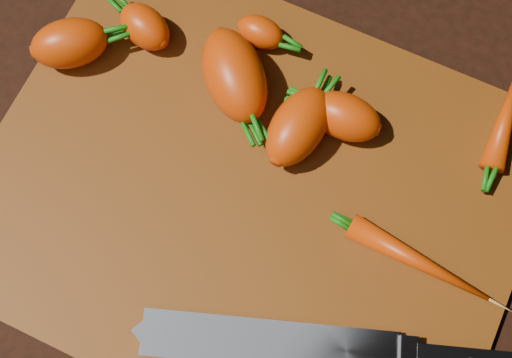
% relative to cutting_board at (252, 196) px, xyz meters
% --- Properties ---
extents(ground, '(2.00, 2.00, 0.01)m').
position_rel_cutting_board_xyz_m(ground, '(0.00, 0.00, -0.01)').
color(ground, black).
extents(cutting_board, '(0.50, 0.40, 0.01)m').
position_rel_cutting_board_xyz_m(cutting_board, '(0.00, 0.00, 0.00)').
color(cutting_board, '#5B2D0C').
rests_on(cutting_board, ground).
extents(carrot_0, '(0.09, 0.08, 0.05)m').
position_rel_cutting_board_xyz_m(carrot_0, '(-0.22, 0.06, 0.03)').
color(carrot_0, '#EC3D00').
rests_on(carrot_0, cutting_board).
extents(carrot_1, '(0.07, 0.06, 0.04)m').
position_rel_cutting_board_xyz_m(carrot_1, '(-0.16, 0.11, 0.03)').
color(carrot_1, '#EC3D00').
rests_on(carrot_1, cutting_board).
extents(carrot_2, '(0.11, 0.11, 0.06)m').
position_rel_cutting_board_xyz_m(carrot_2, '(-0.06, 0.09, 0.03)').
color(carrot_2, '#EC3D00').
rests_on(carrot_2, cutting_board).
extents(carrot_3, '(0.06, 0.09, 0.05)m').
position_rel_cutting_board_xyz_m(carrot_3, '(0.01, 0.07, 0.03)').
color(carrot_3, '#EC3D00').
rests_on(carrot_3, cutting_board).
extents(carrot_4, '(0.07, 0.05, 0.04)m').
position_rel_cutting_board_xyz_m(carrot_4, '(0.05, 0.10, 0.03)').
color(carrot_4, '#EC3D00').
rests_on(carrot_4, cutting_board).
extents(carrot_5, '(0.05, 0.03, 0.03)m').
position_rel_cutting_board_xyz_m(carrot_5, '(-0.06, 0.15, 0.02)').
color(carrot_5, '#EC3D00').
rests_on(carrot_5, cutting_board).
extents(carrot_6, '(0.03, 0.11, 0.02)m').
position_rel_cutting_board_xyz_m(carrot_6, '(0.19, 0.17, 0.02)').
color(carrot_6, '#EC3D00').
rests_on(carrot_6, cutting_board).
extents(carrot_7, '(0.14, 0.03, 0.02)m').
position_rel_cutting_board_xyz_m(carrot_7, '(0.16, 0.00, 0.02)').
color(carrot_7, '#EC3D00').
rests_on(carrot_7, cutting_board).
extents(knife, '(0.36, 0.15, 0.02)m').
position_rel_cutting_board_xyz_m(knife, '(0.09, -0.11, 0.02)').
color(knife, gray).
rests_on(knife, cutting_board).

